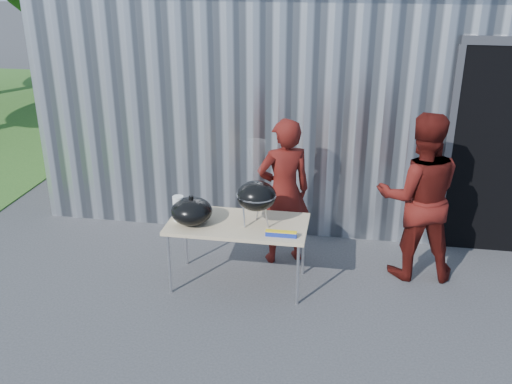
% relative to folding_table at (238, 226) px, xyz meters
% --- Properties ---
extents(ground, '(80.00, 80.00, 0.00)m').
position_rel_folding_table_xyz_m(ground, '(0.24, -0.38, -0.71)').
color(ground, '#363638').
extents(building, '(8.20, 6.20, 3.10)m').
position_rel_folding_table_xyz_m(building, '(1.15, 4.21, 0.83)').
color(building, silver).
rests_on(building, ground).
extents(folding_table, '(1.50, 0.75, 0.75)m').
position_rel_folding_table_xyz_m(folding_table, '(0.00, 0.00, 0.00)').
color(folding_table, tan).
rests_on(folding_table, ground).
extents(kettle_grill, '(0.42, 0.42, 0.93)m').
position_rel_folding_table_xyz_m(kettle_grill, '(0.21, -0.01, 0.46)').
color(kettle_grill, black).
rests_on(kettle_grill, folding_table).
extents(grill_lid, '(0.44, 0.44, 0.32)m').
position_rel_folding_table_xyz_m(grill_lid, '(-0.48, -0.10, 0.18)').
color(grill_lid, black).
rests_on(grill_lid, folding_table).
extents(paper_towels, '(0.12, 0.12, 0.28)m').
position_rel_folding_table_xyz_m(paper_towels, '(-0.64, -0.05, 0.18)').
color(paper_towels, white).
rests_on(paper_towels, folding_table).
extents(white_tub, '(0.20, 0.15, 0.10)m').
position_rel_folding_table_xyz_m(white_tub, '(-0.55, 0.17, 0.09)').
color(white_tub, white).
rests_on(white_tub, folding_table).
extents(foil_box, '(0.32, 0.05, 0.06)m').
position_rel_folding_table_xyz_m(foil_box, '(0.50, -0.25, 0.07)').
color(foil_box, navy).
rests_on(foil_box, folding_table).
extents(person_cook, '(0.76, 0.65, 1.76)m').
position_rel_folding_table_xyz_m(person_cook, '(0.42, 0.63, 0.17)').
color(person_cook, '#4C110D').
rests_on(person_cook, ground).
extents(person_bystander, '(0.99, 0.81, 1.91)m').
position_rel_folding_table_xyz_m(person_bystander, '(1.92, 0.56, 0.24)').
color(person_bystander, '#4C110D').
rests_on(person_bystander, ground).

